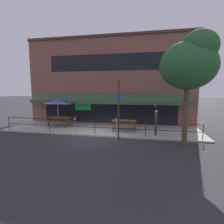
{
  "coord_description": "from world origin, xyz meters",
  "views": [
    {
      "loc": [
        3.54,
        -11.01,
        3.19
      ],
      "look_at": [
        0.94,
        1.6,
        1.5
      ],
      "focal_mm": 28.0,
      "sensor_mm": 36.0,
      "label": 1
    }
  ],
  "objects_px": {
    "patio_umbrella_left": "(58,102)",
    "pedestrian_walking": "(156,121)",
    "picnic_table_left": "(59,119)",
    "street_sign_pole": "(119,109)",
    "picnic_table_centre": "(124,123)",
    "parking_meter_near": "(75,121)",
    "parking_meter_far": "(116,122)",
    "street_tree_curbside": "(190,63)"
  },
  "relations": [
    {
      "from": "patio_umbrella_left",
      "to": "pedestrian_walking",
      "type": "xyz_separation_m",
      "value": [
        7.77,
        -1.09,
        -1.12
      ]
    },
    {
      "from": "picnic_table_left",
      "to": "street_sign_pole",
      "type": "relative_size",
      "value": 0.47
    },
    {
      "from": "picnic_table_centre",
      "to": "parking_meter_near",
      "type": "xyz_separation_m",
      "value": [
        -2.94,
        -2.25,
        0.44
      ]
    },
    {
      "from": "parking_meter_far",
      "to": "street_sign_pole",
      "type": "distance_m",
      "value": 0.82
    },
    {
      "from": "patio_umbrella_left",
      "to": "street_tree_curbside",
      "type": "bearing_deg",
      "value": -17.52
    },
    {
      "from": "picnic_table_centre",
      "to": "pedestrian_walking",
      "type": "bearing_deg",
      "value": -20.66
    },
    {
      "from": "parking_meter_near",
      "to": "street_sign_pole",
      "type": "bearing_deg",
      "value": 0.93
    },
    {
      "from": "parking_meter_far",
      "to": "patio_umbrella_left",
      "type": "bearing_deg",
      "value": 154.46
    },
    {
      "from": "picnic_table_centre",
      "to": "pedestrian_walking",
      "type": "relative_size",
      "value": 1.05
    },
    {
      "from": "picnic_table_left",
      "to": "street_tree_curbside",
      "type": "distance_m",
      "value": 10.57
    },
    {
      "from": "street_sign_pole",
      "to": "pedestrian_walking",
      "type": "bearing_deg",
      "value": 30.07
    },
    {
      "from": "parking_meter_near",
      "to": "parking_meter_far",
      "type": "height_order",
      "value": "same"
    },
    {
      "from": "patio_umbrella_left",
      "to": "parking_meter_near",
      "type": "distance_m",
      "value": 3.72
    },
    {
      "from": "pedestrian_walking",
      "to": "parking_meter_near",
      "type": "xyz_separation_m",
      "value": [
        -5.2,
        -1.39,
        0.09
      ]
    },
    {
      "from": "patio_umbrella_left",
      "to": "street_sign_pole",
      "type": "xyz_separation_m",
      "value": [
        5.44,
        -2.44,
        -0.22
      ]
    },
    {
      "from": "parking_meter_far",
      "to": "picnic_table_left",
      "type": "bearing_deg",
      "value": 152.99
    },
    {
      "from": "picnic_table_left",
      "to": "parking_meter_near",
      "type": "relative_size",
      "value": 1.27
    },
    {
      "from": "parking_meter_near",
      "to": "street_tree_curbside",
      "type": "relative_size",
      "value": 0.23
    },
    {
      "from": "picnic_table_centre",
      "to": "parking_meter_far",
      "type": "relative_size",
      "value": 1.27
    },
    {
      "from": "patio_umbrella_left",
      "to": "parking_meter_far",
      "type": "distance_m",
      "value": 5.99
    },
    {
      "from": "patio_umbrella_left",
      "to": "parking_meter_near",
      "type": "relative_size",
      "value": 1.68
    },
    {
      "from": "picnic_table_left",
      "to": "parking_meter_far",
      "type": "xyz_separation_m",
      "value": [
        5.32,
        -2.71,
        0.44
      ]
    },
    {
      "from": "parking_meter_near",
      "to": "street_tree_curbside",
      "type": "distance_m",
      "value": 7.6
    },
    {
      "from": "picnic_table_centre",
      "to": "parking_meter_near",
      "type": "height_order",
      "value": "parking_meter_near"
    },
    {
      "from": "patio_umbrella_left",
      "to": "parking_meter_far",
      "type": "relative_size",
      "value": 1.68
    },
    {
      "from": "picnic_table_left",
      "to": "street_sign_pole",
      "type": "bearing_deg",
      "value": -25.64
    },
    {
      "from": "parking_meter_near",
      "to": "picnic_table_centre",
      "type": "bearing_deg",
      "value": 37.45
    },
    {
      "from": "picnic_table_left",
      "to": "parking_meter_near",
      "type": "xyz_separation_m",
      "value": [
        2.56,
        -2.66,
        0.44
      ]
    },
    {
      "from": "picnic_table_left",
      "to": "parking_meter_far",
      "type": "distance_m",
      "value": 5.99
    },
    {
      "from": "street_tree_curbside",
      "to": "street_sign_pole",
      "type": "bearing_deg",
      "value": 172.6
    },
    {
      "from": "parking_meter_near",
      "to": "parking_meter_far",
      "type": "xyz_separation_m",
      "value": [
        2.76,
        -0.06,
        0.0
      ]
    },
    {
      "from": "street_sign_pole",
      "to": "street_tree_curbside",
      "type": "xyz_separation_m",
      "value": [
        3.89,
        -0.51,
        2.62
      ]
    },
    {
      "from": "parking_meter_near",
      "to": "street_tree_curbside",
      "type": "xyz_separation_m",
      "value": [
        6.77,
        -0.46,
        3.42
      ]
    },
    {
      "from": "street_sign_pole",
      "to": "parking_meter_near",
      "type": "bearing_deg",
      "value": -179.07
    },
    {
      "from": "street_sign_pole",
      "to": "picnic_table_left",
      "type": "bearing_deg",
      "value": 154.36
    },
    {
      "from": "patio_umbrella_left",
      "to": "parking_meter_far",
      "type": "xyz_separation_m",
      "value": [
        5.32,
        -2.54,
        -1.03
      ]
    },
    {
      "from": "picnic_table_left",
      "to": "parking_meter_far",
      "type": "height_order",
      "value": "parking_meter_far"
    },
    {
      "from": "patio_umbrella_left",
      "to": "parking_meter_near",
      "type": "bearing_deg",
      "value": -44.13
    },
    {
      "from": "parking_meter_near",
      "to": "parking_meter_far",
      "type": "relative_size",
      "value": 1.0
    },
    {
      "from": "picnic_table_centre",
      "to": "pedestrian_walking",
      "type": "height_order",
      "value": "pedestrian_walking"
    },
    {
      "from": "patio_umbrella_left",
      "to": "street_tree_curbside",
      "type": "xyz_separation_m",
      "value": [
        9.33,
        -2.94,
        2.39
      ]
    },
    {
      "from": "parking_meter_far",
      "to": "street_sign_pole",
      "type": "height_order",
      "value": "street_sign_pole"
    }
  ]
}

